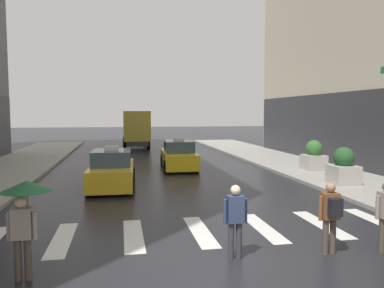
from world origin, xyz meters
name	(u,v)px	position (x,y,z in m)	size (l,w,h in m)	color
ground_plane	(231,278)	(0.00, 0.00, 0.00)	(160.00, 160.00, 0.00)	black
crosswalk_markings	(200,231)	(0.00, 3.00, 0.00)	(11.30, 2.80, 0.01)	silver
taxi_lead	(112,171)	(-2.48, 9.72, 0.72)	(2.06, 4.60, 1.80)	gold
taxi_second	(179,156)	(1.18, 14.66, 0.72)	(2.08, 4.61, 1.80)	yellow
box_truck	(136,128)	(-0.74, 27.81, 1.85)	(2.30, 7.55, 3.35)	#2D2D2D
pedestrian_with_umbrella	(25,203)	(-3.89, 0.64, 1.52)	(0.96, 0.96, 1.94)	#473D33
pedestrian_with_backpack	(331,213)	(2.55, 0.78, 0.97)	(0.55, 0.43, 1.65)	#473D33
pedestrian_plain_coat	(235,217)	(0.36, 0.94, 0.94)	(0.55, 0.24, 1.65)	#333338
planter_near_corner	(344,167)	(7.36, 7.90, 0.87)	(1.10, 1.10, 1.60)	#A8A399
planter_mid_block	(314,156)	(8.14, 11.93, 0.87)	(1.10, 1.10, 1.60)	#A8A399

